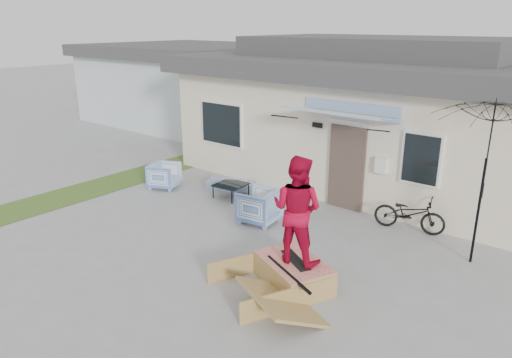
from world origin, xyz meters
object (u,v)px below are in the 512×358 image
Objects in this scene: coffee_table at (231,191)px; loveseat at (231,180)px; skateboard at (296,259)px; patio_umbrella at (484,177)px; skater at (297,208)px; armchair_left at (164,174)px; skate_ramp at (293,273)px; bicycle at (410,210)px; armchair_right at (259,204)px.

loveseat is at bearing 131.83° from coffee_table.
loveseat is 1.56× the size of skateboard.
patio_umbrella is 2.63× the size of skateboard.
skater reaches higher than coffee_table.
armchair_left reaches higher than loveseat.
loveseat is 0.72× the size of skate_ramp.
bicycle is 0.85× the size of skate_ramp.
armchair_right is at bearing 172.06° from skateboard.
coffee_table is 6.26m from patio_umbrella.
coffee_table is at bearing -97.55° from armchair_left.
armchair_left reaches higher than skateboard.
skater is (3.87, -2.56, 1.27)m from coffee_table.
loveseat is at bearing 178.30° from patio_umbrella.
skateboard is at bearing 120.12° from loveseat.
skater is (4.30, -3.04, 1.20)m from loveseat.
patio_umbrella is 1.16× the size of skater.
skater reaches higher than skateboard.
coffee_table is 4.64m from skate_ramp.
loveseat is 2.43m from armchair_right.
armchair_right is at bearing -166.13° from patio_umbrella.
armchair_left is 2.08m from coffee_table.
skate_ramp is (4.28, -3.08, -0.03)m from loveseat.
armchair_right is 3.38m from bicycle.
armchair_right is 2.87m from skate_ramp.
armchair_left is at bearing -25.84° from skater.
patio_umbrella is at bearing -134.89° from skater.
skateboard is at bearing -33.50° from coffee_table.
patio_umbrella is at bearing 82.50° from skateboard.
armchair_left reaches higher than coffee_table.
skate_ramp is (3.85, -2.60, 0.04)m from coffee_table.
armchair_left is 0.50× the size of bicycle.
patio_umbrella is 3.60m from skater.
armchair_left is 6.16m from skateboard.
skateboard is (-0.65, -3.49, -0.02)m from bicycle.
coffee_table is (1.97, 0.61, -0.21)m from armchair_left.
armchair_left is at bearing 10.60° from loveseat.
bicycle is 0.82× the size of skater.
bicycle is 3.68m from skater.
skateboard is 0.98m from skater.
coffee_table is at bearing 107.23° from loveseat.
skater reaches higher than skate_ramp.
skateboard is (-2.19, -2.85, -1.27)m from patio_umbrella.
skater reaches higher than armchair_left.
loveseat is at bearing 174.76° from skateboard.
skater is (-0.65, -3.49, 0.96)m from bicycle.
armchair_right is at bearing 123.29° from loveseat.
patio_umbrella is at bearing 76.62° from skate_ramp.
patio_umbrella is 1.21× the size of skate_ramp.
patio_umbrella is (6.05, 0.29, 1.56)m from coffee_table.
armchair_left is 0.41× the size of skater.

